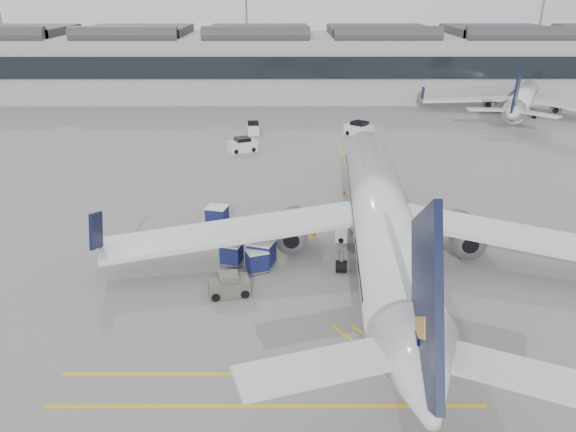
{
  "coord_description": "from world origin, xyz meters",
  "views": [
    {
      "loc": [
        3.06,
        -34.64,
        19.37
      ],
      "look_at": [
        3.18,
        2.59,
        4.0
      ],
      "focal_mm": 35.0,
      "sensor_mm": 36.0,
      "label": 1
    }
  ],
  "objects_px": {
    "baggage_cart_a": "(262,253)",
    "pushback_tug": "(229,285)",
    "airliner_main": "(381,218)",
    "ramp_agent_a": "(314,230)",
    "ramp_agent_b": "(285,235)",
    "belt_loader": "(357,234)"
  },
  "relations": [
    {
      "from": "baggage_cart_a",
      "to": "pushback_tug",
      "type": "relative_size",
      "value": 0.77
    },
    {
      "from": "airliner_main",
      "to": "pushback_tug",
      "type": "distance_m",
      "value": 12.24
    },
    {
      "from": "airliner_main",
      "to": "ramp_agent_a",
      "type": "bearing_deg",
      "value": 144.17
    },
    {
      "from": "pushback_tug",
      "to": "baggage_cart_a",
      "type": "bearing_deg",
      "value": 51.36
    },
    {
      "from": "airliner_main",
      "to": "ramp_agent_a",
      "type": "relative_size",
      "value": 28.99
    },
    {
      "from": "airliner_main",
      "to": "ramp_agent_a",
      "type": "distance_m",
      "value": 6.66
    },
    {
      "from": "ramp_agent_a",
      "to": "ramp_agent_b",
      "type": "distance_m",
      "value": 2.7
    },
    {
      "from": "baggage_cart_a",
      "to": "ramp_agent_a",
      "type": "bearing_deg",
      "value": 67.92
    },
    {
      "from": "pushback_tug",
      "to": "ramp_agent_a",
      "type": "bearing_deg",
      "value": 43.15
    },
    {
      "from": "belt_loader",
      "to": "pushback_tug",
      "type": "height_order",
      "value": "belt_loader"
    },
    {
      "from": "ramp_agent_b",
      "to": "baggage_cart_a",
      "type": "bearing_deg",
      "value": 63.12
    },
    {
      "from": "belt_loader",
      "to": "pushback_tug",
      "type": "bearing_deg",
      "value": -133.11
    },
    {
      "from": "ramp_agent_b",
      "to": "airliner_main",
      "type": "bearing_deg",
      "value": 159.87
    },
    {
      "from": "ramp_agent_a",
      "to": "belt_loader",
      "type": "bearing_deg",
      "value": -42.84
    },
    {
      "from": "belt_loader",
      "to": "ramp_agent_b",
      "type": "bearing_deg",
      "value": -163.81
    },
    {
      "from": "airliner_main",
      "to": "pushback_tug",
      "type": "bearing_deg",
      "value": -151.54
    },
    {
      "from": "airliner_main",
      "to": "ramp_agent_b",
      "type": "xyz_separation_m",
      "value": [
        -7.03,
        2.57,
        -2.58
      ]
    },
    {
      "from": "belt_loader",
      "to": "ramp_agent_b",
      "type": "height_order",
      "value": "belt_loader"
    },
    {
      "from": "ramp_agent_a",
      "to": "ramp_agent_b",
      "type": "bearing_deg",
      "value": 168.11
    },
    {
      "from": "airliner_main",
      "to": "pushback_tug",
      "type": "relative_size",
      "value": 15.05
    },
    {
      "from": "airliner_main",
      "to": "ramp_agent_b",
      "type": "distance_m",
      "value": 7.92
    },
    {
      "from": "baggage_cart_a",
      "to": "ramp_agent_a",
      "type": "relative_size",
      "value": 1.49
    }
  ]
}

